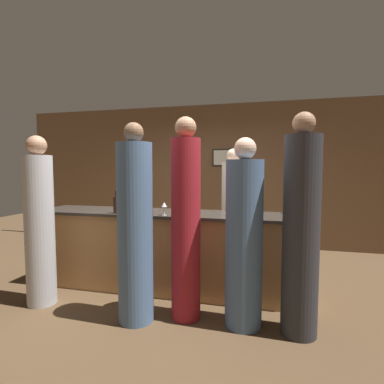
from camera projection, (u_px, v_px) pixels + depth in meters
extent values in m
plane|color=#4C3823|center=(168.00, 289.00, 3.81)|extent=(14.00, 14.00, 0.00)
cube|color=brown|center=(206.00, 175.00, 6.07)|extent=(8.00, 0.06, 2.80)
cube|color=black|center=(224.00, 158.00, 5.92)|extent=(0.44, 0.02, 0.34)
cube|color=silver|center=(223.00, 158.00, 5.91)|extent=(0.39, 0.00, 0.29)
cube|color=#B27F4C|center=(168.00, 252.00, 3.77)|extent=(3.38, 0.63, 0.95)
cube|color=#332D28|center=(167.00, 213.00, 3.74)|extent=(3.44, 0.69, 0.03)
cylinder|color=silver|center=(233.00, 218.00, 4.33)|extent=(0.33, 0.33, 1.62)
sphere|color=beige|center=(233.00, 155.00, 4.26)|extent=(0.20, 0.20, 0.20)
cylinder|color=#B2B2B7|center=(40.00, 231.00, 3.33)|extent=(0.31, 0.31, 1.67)
sphere|color=#A37556|center=(36.00, 145.00, 3.26)|extent=(0.21, 0.21, 0.21)
cylinder|color=#2D2D33|center=(301.00, 237.00, 2.69)|extent=(0.32, 0.32, 1.82)
sphere|color=#A37556|center=(304.00, 123.00, 2.62)|extent=(0.20, 0.20, 0.20)
cylinder|color=#4C6B93|center=(244.00, 244.00, 2.85)|extent=(0.35, 0.35, 1.61)
sphere|color=beige|center=(245.00, 149.00, 2.79)|extent=(0.21, 0.21, 0.21)
cylinder|color=maroon|center=(186.00, 230.00, 3.00)|extent=(0.29, 0.29, 1.82)
sphere|color=#A37556|center=(186.00, 127.00, 2.92)|extent=(0.21, 0.21, 0.21)
cylinder|color=#4C6B93|center=(135.00, 233.00, 2.94)|extent=(0.35, 0.35, 1.77)
sphere|color=brown|center=(134.00, 132.00, 2.87)|extent=(0.19, 0.19, 0.19)
cylinder|color=black|center=(116.00, 205.00, 3.62)|extent=(0.07, 0.07, 0.20)
cylinder|color=black|center=(116.00, 194.00, 3.61)|extent=(0.03, 0.03, 0.08)
cylinder|color=silver|center=(297.00, 205.00, 3.58)|extent=(0.18, 0.18, 0.21)
cylinder|color=silver|center=(250.00, 216.00, 3.40)|extent=(0.05, 0.05, 0.00)
cylinder|color=silver|center=(250.00, 212.00, 3.40)|extent=(0.01, 0.01, 0.08)
cone|color=silver|center=(250.00, 206.00, 3.40)|extent=(0.06, 0.06, 0.08)
cylinder|color=silver|center=(164.00, 215.00, 3.47)|extent=(0.05, 0.05, 0.00)
cylinder|color=silver|center=(164.00, 211.00, 3.47)|extent=(0.01, 0.01, 0.09)
cone|color=silver|center=(164.00, 204.00, 3.46)|extent=(0.06, 0.06, 0.06)
cylinder|color=silver|center=(180.00, 214.00, 3.53)|extent=(0.05, 0.05, 0.00)
cylinder|color=silver|center=(180.00, 210.00, 3.53)|extent=(0.01, 0.01, 0.09)
cone|color=silver|center=(180.00, 204.00, 3.52)|extent=(0.07, 0.07, 0.07)
cylinder|color=silver|center=(187.00, 215.00, 3.51)|extent=(0.05, 0.05, 0.00)
cylinder|color=silver|center=(187.00, 210.00, 3.51)|extent=(0.01, 0.01, 0.10)
cone|color=silver|center=(187.00, 202.00, 3.50)|extent=(0.08, 0.08, 0.08)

